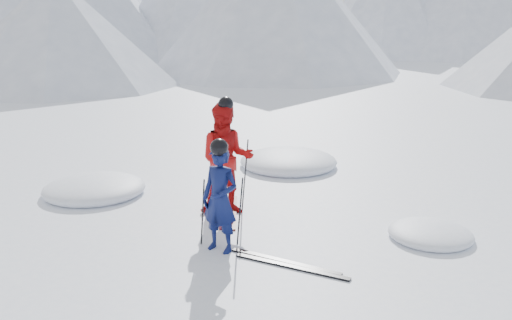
# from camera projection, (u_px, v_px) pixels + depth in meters

# --- Properties ---
(ground) EXTENTS (160.00, 160.00, 0.00)m
(ground) POSITION_uv_depth(u_px,v_px,m) (359.00, 240.00, 8.43)
(ground) COLOR white
(ground) RESTS_ON ground
(skier_blue) EXTENTS (0.68, 0.57, 1.59)m
(skier_blue) POSITION_uv_depth(u_px,v_px,m) (220.00, 199.00, 7.87)
(skier_blue) COLOR #0C1448
(skier_blue) RESTS_ON ground
(skier_red) EXTENTS (1.07, 0.91, 1.96)m
(skier_red) POSITION_uv_depth(u_px,v_px,m) (226.00, 159.00, 9.37)
(skier_red) COLOR #AC0D0D
(skier_red) RESTS_ON ground
(pole_blue_left) EXTENTS (0.11, 0.08, 1.06)m
(pole_blue_left) POSITION_uv_depth(u_px,v_px,m) (203.00, 212.00, 8.12)
(pole_blue_left) COLOR black
(pole_blue_left) RESTS_ON ground
(pole_blue_right) EXTENTS (0.11, 0.07, 1.06)m
(pole_blue_right) POSITION_uv_depth(u_px,v_px,m) (240.00, 211.00, 8.14)
(pole_blue_right) COLOR black
(pole_blue_right) RESTS_ON ground
(pole_red_left) EXTENTS (0.13, 0.10, 1.30)m
(pole_red_left) POSITION_uv_depth(u_px,v_px,m) (213.00, 173.00, 9.74)
(pole_red_left) COLOR black
(pole_red_left) RESTS_ON ground
(pole_red_right) EXTENTS (0.13, 0.09, 1.30)m
(pole_red_right) POSITION_uv_depth(u_px,v_px,m) (245.00, 176.00, 9.56)
(pole_red_right) COLOR black
(pole_red_right) RESTS_ON ground
(ski_worn_left) EXTENTS (0.46, 1.68, 0.03)m
(ski_worn_left) POSITION_uv_depth(u_px,v_px,m) (221.00, 211.00, 9.64)
(ski_worn_left) COLOR black
(ski_worn_left) RESTS_ON ground
(ski_worn_right) EXTENTS (0.35, 1.69, 0.03)m
(ski_worn_right) POSITION_uv_depth(u_px,v_px,m) (234.00, 212.00, 9.60)
(ski_worn_right) COLOR black
(ski_worn_right) RESTS_ON ground
(ski_loose_a) EXTENTS (1.61, 0.71, 0.03)m
(ski_loose_a) POSITION_uv_depth(u_px,v_px,m) (285.00, 262.00, 7.65)
(ski_loose_a) COLOR black
(ski_loose_a) RESTS_ON ground
(ski_loose_b) EXTENTS (1.63, 0.66, 0.03)m
(ski_loose_b) POSITION_uv_depth(u_px,v_px,m) (291.00, 267.00, 7.49)
(ski_loose_b) COLOR black
(ski_loose_b) RESTS_ON ground
(snow_lumps) EXTENTS (9.33, 6.60, 0.50)m
(snow_lumps) POSITION_uv_depth(u_px,v_px,m) (245.00, 184.00, 11.29)
(snow_lumps) COLOR white
(snow_lumps) RESTS_ON ground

